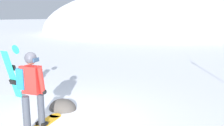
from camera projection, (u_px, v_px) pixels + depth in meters
ground_plane at (59, 126)px, 5.40m from camera, size 300.00×300.00×0.00m
ridge_peak_main at (145, 32)px, 37.55m from camera, size 32.51×29.26×12.93m
snowboarder_main at (31, 89)px, 5.06m from camera, size 0.64×1.81×1.71m
spare_snowboard at (12, 72)px, 7.08m from camera, size 0.28×0.46×1.61m
rock_dark at (63, 109)px, 6.43m from camera, size 0.76×0.65×0.53m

